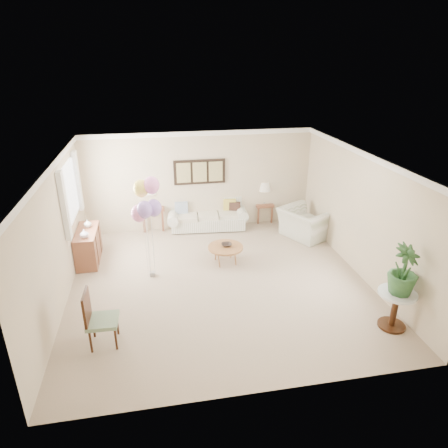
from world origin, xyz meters
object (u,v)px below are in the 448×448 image
at_px(sofa, 208,217).
at_px(accent_chair, 97,317).
at_px(coffee_table, 226,248).
at_px(balloon_cluster, 146,201).
at_px(armchair, 305,223).

xyz_separation_m(sofa, accent_chair, (-2.42, -4.42, 0.20)).
bearing_deg(sofa, coffee_table, -87.15).
distance_m(sofa, coffee_table, 2.07).
distance_m(sofa, accent_chair, 5.04).
bearing_deg(balloon_cluster, armchair, 18.95).
relative_size(coffee_table, balloon_cluster, 0.37).
bearing_deg(sofa, armchair, -24.20).
height_order(sofa, balloon_cluster, balloon_cluster).
relative_size(sofa, accent_chair, 2.24).
bearing_deg(armchair, accent_chair, 97.70).
bearing_deg(coffee_table, sofa, 92.85).
bearing_deg(accent_chair, sofa, 61.33).
bearing_deg(balloon_cluster, sofa, 57.16).
distance_m(coffee_table, balloon_cluster, 2.15).
relative_size(coffee_table, accent_chair, 0.81).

